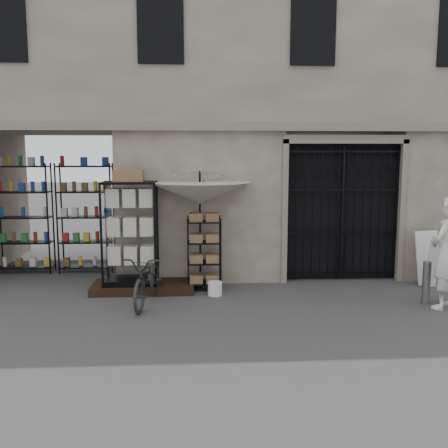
{
  "coord_description": "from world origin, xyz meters",
  "views": [
    {
      "loc": [
        -1.38,
        -8.18,
        2.71
      ],
      "look_at": [
        -0.8,
        1.4,
        1.35
      ],
      "focal_mm": 40.0,
      "sensor_mm": 36.0,
      "label": 1
    }
  ],
  "objects": [
    {
      "name": "shopkeeper",
      "position": [
        3.01,
        0.1,
        0.0
      ],
      "size": [
        1.79,
        2.0,
        0.47
      ],
      "primitive_type": "imported",
      "rotation": [
        0.0,
        0.0,
        3.8
      ],
      "color": "silver",
      "rests_on": "ground"
    },
    {
      "name": "iron_gate",
      "position": [
        1.75,
        2.28,
        1.5
      ],
      "size": [
        2.5,
        0.21,
        3.0
      ],
      "color": "black",
      "rests_on": "ground"
    },
    {
      "name": "step_platform",
      "position": [
        -2.4,
        1.55,
        0.07
      ],
      "size": [
        2.0,
        0.9,
        0.15
      ],
      "primitive_type": "cube",
      "color": "black",
      "rests_on": "ground"
    },
    {
      "name": "white_bucket",
      "position": [
        -0.99,
        1.14,
        0.13
      ],
      "size": [
        0.35,
        0.35,
        0.26
      ],
      "primitive_type": "cylinder",
      "rotation": [
        0.0,
        0.0,
        0.37
      ],
      "color": "silver",
      "rests_on": "ground"
    },
    {
      "name": "wire_rack",
      "position": [
        -1.18,
        1.57,
        0.72
      ],
      "size": [
        0.66,
        0.48,
        1.47
      ],
      "rotation": [
        0.0,
        0.0,
        0.03
      ],
      "color": "black",
      "rests_on": "ground"
    },
    {
      "name": "display_cabinet",
      "position": [
        -2.63,
        1.54,
        1.06
      ],
      "size": [
        1.08,
        0.75,
        2.19
      ],
      "rotation": [
        0.0,
        0.0,
        0.12
      ],
      "color": "black",
      "rests_on": "step_platform"
    },
    {
      "name": "easel_sign",
      "position": [
        3.47,
        1.48,
        0.57
      ],
      "size": [
        0.62,
        0.69,
        1.1
      ],
      "rotation": [
        0.0,
        0.0,
        0.18
      ],
      "color": "silver",
      "rests_on": "ground"
    },
    {
      "name": "shop_shelving",
      "position": [
        -4.55,
        3.3,
        1.25
      ],
      "size": [
        2.7,
        0.5,
        2.5
      ],
      "primitive_type": "cube",
      "color": "black",
      "rests_on": "ground"
    },
    {
      "name": "market_umbrella",
      "position": [
        -1.26,
        1.74,
        2.04
      ],
      "size": [
        2.31,
        2.33,
        2.84
      ],
      "rotation": [
        0.0,
        0.0,
        -0.42
      ],
      "color": "black",
      "rests_on": "ground"
    },
    {
      "name": "ground",
      "position": [
        0.0,
        0.0,
        0.0
      ],
      "size": [
        80.0,
        80.0,
        0.0
      ],
      "primitive_type": "plane",
      "color": "black",
      "rests_on": "ground"
    },
    {
      "name": "shop_recess",
      "position": [
        -4.5,
        2.8,
        1.5
      ],
      "size": [
        3.0,
        1.7,
        3.0
      ],
      "primitive_type": "cube",
      "color": "black",
      "rests_on": "ground"
    },
    {
      "name": "steel_bollard",
      "position": [
        2.81,
        0.37,
        0.39
      ],
      "size": [
        0.17,
        0.17,
        0.78
      ],
      "primitive_type": "cylinder",
      "rotation": [
        0.0,
        0.0,
        0.25
      ],
      "color": "slate",
      "rests_on": "ground"
    },
    {
      "name": "main_building",
      "position": [
        0.0,
        4.0,
        4.5
      ],
      "size": [
        14.0,
        4.0,
        9.0
      ],
      "primitive_type": "cube",
      "color": "#9E9483",
      "rests_on": "ground"
    },
    {
      "name": "bicycle",
      "position": [
        -2.22,
        0.66,
        0.0
      ],
      "size": [
        0.75,
        1.02,
        1.78
      ],
      "primitive_type": "imported",
      "rotation": [
        0.0,
        0.0,
        -0.15
      ],
      "color": "black",
      "rests_on": "ground"
    }
  ]
}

